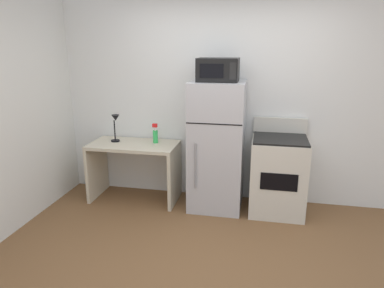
{
  "coord_description": "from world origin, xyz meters",
  "views": [
    {
      "loc": [
        0.41,
        -2.68,
        1.96
      ],
      "look_at": [
        -0.36,
        1.1,
        0.86
      ],
      "focal_mm": 32.75,
      "sensor_mm": 36.0,
      "label": 1
    }
  ],
  "objects_px": {
    "spray_bottle": "(155,135)",
    "oven_range": "(278,175)",
    "refrigerator": "(217,146)",
    "desk_lamp": "(115,123)",
    "desk": "(134,161)",
    "microwave": "(218,70)"
  },
  "relations": [
    {
      "from": "desk",
      "to": "desk_lamp",
      "type": "distance_m",
      "value": 0.53
    },
    {
      "from": "desk_lamp",
      "to": "spray_bottle",
      "type": "bearing_deg",
      "value": 6.43
    },
    {
      "from": "desk",
      "to": "microwave",
      "type": "height_order",
      "value": "microwave"
    },
    {
      "from": "refrigerator",
      "to": "desk_lamp",
      "type": "bearing_deg",
      "value": 178.16
    },
    {
      "from": "desk_lamp",
      "to": "spray_bottle",
      "type": "height_order",
      "value": "desk_lamp"
    },
    {
      "from": "refrigerator",
      "to": "oven_range",
      "type": "height_order",
      "value": "refrigerator"
    },
    {
      "from": "desk_lamp",
      "to": "spray_bottle",
      "type": "relative_size",
      "value": 1.42
    },
    {
      "from": "spray_bottle",
      "to": "oven_range",
      "type": "height_order",
      "value": "oven_range"
    },
    {
      "from": "desk",
      "to": "refrigerator",
      "type": "distance_m",
      "value": 1.09
    },
    {
      "from": "microwave",
      "to": "oven_range",
      "type": "relative_size",
      "value": 0.42
    },
    {
      "from": "refrigerator",
      "to": "desk",
      "type": "bearing_deg",
      "value": 179.58
    },
    {
      "from": "spray_bottle",
      "to": "microwave",
      "type": "height_order",
      "value": "microwave"
    },
    {
      "from": "desk",
      "to": "desk_lamp",
      "type": "xyz_separation_m",
      "value": [
        -0.24,
        0.03,
        0.47
      ]
    },
    {
      "from": "desk",
      "to": "refrigerator",
      "type": "relative_size",
      "value": 0.71
    },
    {
      "from": "spray_bottle",
      "to": "refrigerator",
      "type": "distance_m",
      "value": 0.81
    },
    {
      "from": "desk",
      "to": "spray_bottle",
      "type": "bearing_deg",
      "value": 19.22
    },
    {
      "from": "refrigerator",
      "to": "oven_range",
      "type": "distance_m",
      "value": 0.8
    },
    {
      "from": "oven_range",
      "to": "refrigerator",
      "type": "bearing_deg",
      "value": -179.81
    },
    {
      "from": "desk_lamp",
      "to": "microwave",
      "type": "relative_size",
      "value": 0.77
    },
    {
      "from": "refrigerator",
      "to": "spray_bottle",
      "type": "bearing_deg",
      "value": 172.95
    },
    {
      "from": "desk",
      "to": "desk_lamp",
      "type": "bearing_deg",
      "value": 172.09
    },
    {
      "from": "desk",
      "to": "refrigerator",
      "type": "xyz_separation_m",
      "value": [
        1.06,
        -0.01,
        0.26
      ]
    }
  ]
}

